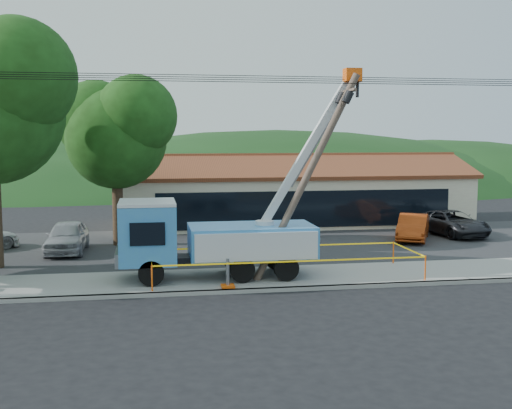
{
  "coord_description": "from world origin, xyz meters",
  "views": [
    {
      "loc": [
        -5.43,
        -21.17,
        5.95
      ],
      "look_at": [
        -0.99,
        5.0,
        3.0
      ],
      "focal_mm": 45.0,
      "sensor_mm": 36.0,
      "label": 1
    }
  ],
  "objects_px": {
    "car_silver": "(68,254)",
    "car_red": "(413,242)",
    "leaning_pole": "(311,167)",
    "utility_truck": "(211,237)",
    "car_dark": "(451,237)"
  },
  "relations": [
    {
      "from": "car_silver",
      "to": "car_red",
      "type": "height_order",
      "value": "car_silver"
    },
    {
      "from": "car_red",
      "to": "leaning_pole",
      "type": "bearing_deg",
      "value": -106.13
    },
    {
      "from": "utility_truck",
      "to": "car_red",
      "type": "bearing_deg",
      "value": 32.43
    },
    {
      "from": "leaning_pole",
      "to": "car_silver",
      "type": "xyz_separation_m",
      "value": [
        -10.4,
        7.77,
        -4.64
      ]
    },
    {
      "from": "leaning_pole",
      "to": "car_red",
      "type": "relative_size",
      "value": 1.92
    },
    {
      "from": "car_silver",
      "to": "car_dark",
      "type": "relative_size",
      "value": 0.89
    },
    {
      "from": "leaning_pole",
      "to": "car_red",
      "type": "height_order",
      "value": "leaning_pole"
    },
    {
      "from": "car_dark",
      "to": "car_silver",
      "type": "bearing_deg",
      "value": 175.37
    },
    {
      "from": "car_red",
      "to": "car_dark",
      "type": "height_order",
      "value": "car_red"
    },
    {
      "from": "leaning_pole",
      "to": "car_dark",
      "type": "relative_size",
      "value": 1.62
    },
    {
      "from": "utility_truck",
      "to": "car_dark",
      "type": "distance_m",
      "value": 17.36
    },
    {
      "from": "utility_truck",
      "to": "car_silver",
      "type": "bearing_deg",
      "value": 132.68
    },
    {
      "from": "utility_truck",
      "to": "car_red",
      "type": "height_order",
      "value": "utility_truck"
    },
    {
      "from": "leaning_pole",
      "to": "utility_truck",
      "type": "bearing_deg",
      "value": 168.93
    },
    {
      "from": "car_silver",
      "to": "car_red",
      "type": "xyz_separation_m",
      "value": [
        18.38,
        0.59,
        0.0
      ]
    }
  ]
}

